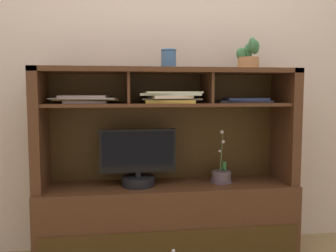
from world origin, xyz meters
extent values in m
cube|color=beige|center=(0.00, 0.24, 1.40)|extent=(6.00, 0.02, 2.80)
cube|color=#492917|center=(0.00, 0.00, 0.24)|extent=(1.63, 0.42, 0.49)
cube|color=#3B280F|center=(0.00, -0.21, 0.14)|extent=(1.57, 0.01, 0.24)
sphere|color=silver|center=(0.00, -0.23, 0.14)|extent=(0.02, 0.02, 0.02)
cube|color=#492917|center=(-0.79, 0.00, 0.86)|extent=(0.06, 0.36, 0.74)
cube|color=#492917|center=(0.79, 0.00, 0.86)|extent=(0.06, 0.36, 0.74)
cube|color=#3B280F|center=(0.00, 0.17, 0.84)|extent=(1.57, 0.02, 0.71)
cube|color=#492917|center=(0.00, 0.00, 1.21)|extent=(1.63, 0.36, 0.03)
cube|color=#492917|center=(0.00, 0.00, 1.00)|extent=(1.51, 0.33, 0.02)
cube|color=#492917|center=(-0.25, 0.00, 1.11)|extent=(0.02, 0.31, 0.19)
cube|color=#492917|center=(0.25, 0.00, 1.11)|extent=(0.02, 0.31, 0.19)
cylinder|color=black|center=(-0.19, -0.02, 0.52)|extent=(0.21, 0.21, 0.06)
cylinder|color=black|center=(-0.19, -0.02, 0.56)|extent=(0.04, 0.04, 0.03)
cube|color=black|center=(-0.19, -0.02, 0.71)|extent=(0.48, 0.03, 0.27)
cube|color=black|center=(-0.19, -0.03, 0.71)|extent=(0.45, 0.00, 0.24)
cylinder|color=#544449|center=(0.35, -0.01, 0.53)|extent=(0.13, 0.13, 0.08)
cylinder|color=#544449|center=(0.35, -0.01, 0.49)|extent=(0.15, 0.15, 0.01)
cylinder|color=#4C6B38|center=(0.35, -0.01, 0.69)|extent=(0.02, 0.01, 0.26)
sphere|color=silver|center=(0.34, 0.01, 0.69)|extent=(0.02, 0.02, 0.02)
sphere|color=silver|center=(0.36, -0.01, 0.76)|extent=(0.02, 0.02, 0.02)
sphere|color=silver|center=(0.35, -0.03, 0.82)|extent=(0.02, 0.02, 0.02)
ellipsoid|color=#37893D|center=(0.37, -0.02, 0.59)|extent=(0.05, 0.06, 0.08)
ellipsoid|color=#37893D|center=(0.37, 0.00, 0.59)|extent=(0.05, 0.06, 0.08)
cube|color=gray|center=(-0.51, 0.04, 1.02)|extent=(0.26, 0.22, 0.02)
cube|color=#BA8C36|center=(-0.51, 0.05, 1.03)|extent=(0.40, 0.17, 0.01)
cube|color=beige|center=(-0.52, 0.04, 1.04)|extent=(0.42, 0.26, 0.01)
cube|color=beige|center=(-0.52, 0.05, 1.05)|extent=(0.31, 0.25, 0.01)
cube|color=#30343F|center=(0.51, 0.02, 1.02)|extent=(0.36, 0.21, 0.01)
cube|color=#394D88|center=(0.52, 0.01, 1.03)|extent=(0.27, 0.15, 0.01)
cube|color=#B48D34|center=(0.01, -0.03, 1.02)|extent=(0.33, 0.27, 0.02)
cube|color=gray|center=(0.02, -0.02, 1.04)|extent=(0.38, 0.19, 0.01)
cube|color=beige|center=(0.01, -0.02, 1.05)|extent=(0.26, 0.25, 0.02)
cube|color=beige|center=(0.01, -0.02, 1.07)|extent=(0.39, 0.25, 0.01)
cube|color=beige|center=(0.02, -0.01, 1.08)|extent=(0.36, 0.25, 0.01)
cylinder|color=#B27847|center=(0.53, 0.02, 1.27)|extent=(0.14, 0.14, 0.08)
cylinder|color=#B27847|center=(0.53, 0.02, 1.23)|extent=(0.16, 0.16, 0.01)
ellipsoid|color=#36693C|center=(0.57, 0.01, 1.37)|extent=(0.06, 0.04, 0.09)
ellipsoid|color=#36693C|center=(0.53, 0.03, 1.34)|extent=(0.05, 0.04, 0.12)
ellipsoid|color=#36693C|center=(0.49, 0.02, 1.33)|extent=(0.07, 0.04, 0.08)
ellipsoid|color=#36693C|center=(0.54, -0.02, 1.38)|extent=(0.05, 0.07, 0.10)
cylinder|color=#395C88|center=(0.00, -0.03, 1.28)|extent=(0.09, 0.09, 0.10)
torus|color=#395C88|center=(0.00, -0.03, 1.34)|extent=(0.10, 0.10, 0.01)
camera|label=1|loc=(-0.33, -2.31, 1.09)|focal=39.43mm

